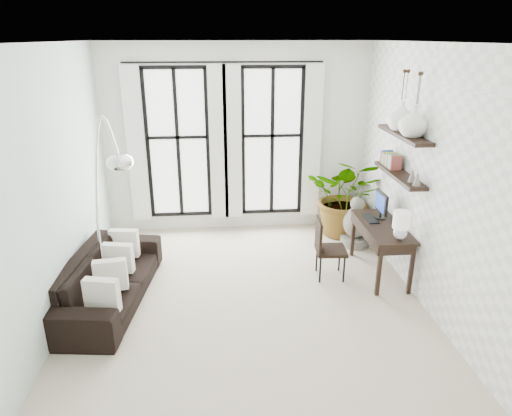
{
  "coord_description": "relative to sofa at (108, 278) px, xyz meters",
  "views": [
    {
      "loc": [
        -0.34,
        -5.19,
        3.26
      ],
      "look_at": [
        0.14,
        0.3,
        1.18
      ],
      "focal_mm": 32.0,
      "sensor_mm": 36.0,
      "label": 1
    }
  ],
  "objects": [
    {
      "name": "floor",
      "position": [
        1.8,
        -0.15,
        -0.33
      ],
      "size": [
        5.0,
        5.0,
        0.0
      ],
      "primitive_type": "plane",
      "color": "beige",
      "rests_on": "ground"
    },
    {
      "name": "ceiling",
      "position": [
        1.8,
        -0.15,
        2.87
      ],
      "size": [
        5.0,
        5.0,
        0.0
      ],
      "primitive_type": "plane",
      "color": "white",
      "rests_on": "wall_back"
    },
    {
      "name": "wall_left",
      "position": [
        -0.45,
        -0.15,
        1.27
      ],
      "size": [
        0.0,
        5.0,
        5.0
      ],
      "primitive_type": "plane",
      "rotation": [
        1.57,
        0.0,
        1.57
      ],
      "color": "silver",
      "rests_on": "floor"
    },
    {
      "name": "wall_right",
      "position": [
        4.05,
        -0.15,
        1.27
      ],
      "size": [
        0.0,
        5.0,
        5.0
      ],
      "primitive_type": "plane",
      "rotation": [
        1.57,
        0.0,
        -1.57
      ],
      "color": "white",
      "rests_on": "floor"
    },
    {
      "name": "wall_back",
      "position": [
        1.8,
        2.35,
        1.27
      ],
      "size": [
        4.5,
        0.0,
        4.5
      ],
      "primitive_type": "plane",
      "rotation": [
        1.57,
        0.0,
        0.0
      ],
      "color": "white",
      "rests_on": "floor"
    },
    {
      "name": "windows",
      "position": [
        1.6,
        2.27,
        1.23
      ],
      "size": [
        3.26,
        0.13,
        2.65
      ],
      "color": "white",
      "rests_on": "wall_back"
    },
    {
      "name": "wall_shelves",
      "position": [
        3.91,
        0.45,
        1.4
      ],
      "size": [
        0.25,
        1.3,
        0.6
      ],
      "color": "black",
      "rests_on": "wall_right"
    },
    {
      "name": "sofa",
      "position": [
        0.0,
        0.0,
        0.0
      ],
      "size": [
        1.14,
        2.32,
        0.65
      ],
      "primitive_type": "imported",
      "rotation": [
        0.0,
        0.0,
        1.45
      ],
      "color": "black",
      "rests_on": "floor"
    },
    {
      "name": "throw_pillows",
      "position": [
        0.1,
        -0.0,
        0.17
      ],
      "size": [
        0.4,
        1.52,
        0.4
      ],
      "color": "silver",
      "rests_on": "sofa"
    },
    {
      "name": "plant",
      "position": [
        3.63,
        1.84,
        0.38
      ],
      "size": [
        1.61,
        1.52,
        1.41
      ],
      "primitive_type": "imported",
      "rotation": [
        0.0,
        0.0,
        -0.42
      ],
      "color": "#2D7228",
      "rests_on": "floor"
    },
    {
      "name": "desk",
      "position": [
        3.75,
        0.36,
        0.39
      ],
      "size": [
        0.55,
        1.29,
        1.16
      ],
      "color": "black",
      "rests_on": "floor"
    },
    {
      "name": "desk_chair",
      "position": [
        2.94,
        0.38,
        0.18
      ],
      "size": [
        0.44,
        0.44,
        0.88
      ],
      "rotation": [
        0.0,
        0.0,
        -0.07
      ],
      "color": "black",
      "rests_on": "floor"
    },
    {
      "name": "arc_lamp",
      "position": [
        0.11,
        0.12,
        1.35
      ],
      "size": [
        0.74,
        0.49,
        2.4
      ],
      "color": "silver",
      "rests_on": "floor"
    },
    {
      "name": "buddha",
      "position": [
        3.69,
        1.4,
        0.03
      ],
      "size": [
        0.47,
        0.47,
        0.84
      ],
      "color": "gray",
      "rests_on": "floor"
    },
    {
      "name": "vase_a",
      "position": [
        3.91,
        0.16,
        1.94
      ],
      "size": [
        0.37,
        0.37,
        0.38
      ],
      "primitive_type": "imported",
      "color": "white",
      "rests_on": "shelf_upper"
    },
    {
      "name": "vase_b",
      "position": [
        3.91,
        0.56,
        1.94
      ],
      "size": [
        0.37,
        0.37,
        0.38
      ],
      "primitive_type": "imported",
      "color": "white",
      "rests_on": "shelf_upper"
    }
  ]
}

